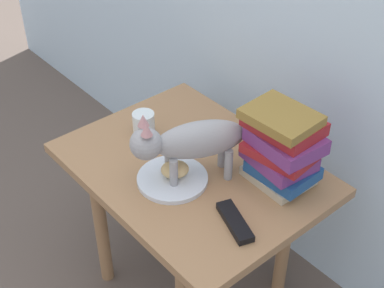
{
  "coord_description": "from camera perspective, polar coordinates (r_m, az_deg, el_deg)",
  "views": [
    {
      "loc": [
        0.97,
        -0.82,
        1.58
      ],
      "look_at": [
        0.0,
        0.0,
        0.62
      ],
      "focal_mm": 51.76,
      "sensor_mm": 36.0,
      "label": 1
    }
  ],
  "objects": [
    {
      "name": "candle_jar",
      "position": [
        1.75,
        -4.98,
        1.84
      ],
      "size": [
        0.07,
        0.07,
        0.08
      ],
      "color": "silver",
      "rests_on": "side_table"
    },
    {
      "name": "book_stack",
      "position": [
        1.54,
        9.26,
        -0.32
      ],
      "size": [
        0.22,
        0.17,
        0.24
      ],
      "color": "#BCB299",
      "rests_on": "side_table"
    },
    {
      "name": "plate",
      "position": [
        1.59,
        -2.03,
        -3.62
      ],
      "size": [
        0.2,
        0.2,
        0.01
      ],
      "primitive_type": "cylinder",
      "color": "silver",
      "rests_on": "side_table"
    },
    {
      "name": "cat",
      "position": [
        1.52,
        -0.21,
        0.29
      ],
      "size": [
        0.24,
        0.44,
        0.23
      ],
      "color": "#99999E",
      "rests_on": "side_table"
    },
    {
      "name": "tv_remote",
      "position": [
        1.46,
        4.44,
        -7.99
      ],
      "size": [
        0.16,
        0.09,
        0.02
      ],
      "primitive_type": "cube",
      "rotation": [
        0.0,
        0.0,
        -0.34
      ],
      "color": "black",
      "rests_on": "side_table"
    },
    {
      "name": "side_table",
      "position": [
        1.7,
        0.0,
        -4.21
      ],
      "size": [
        0.76,
        0.57,
        0.54
      ],
      "color": "#9E724C",
      "rests_on": "ground"
    },
    {
      "name": "bread_roll",
      "position": [
        1.57,
        -1.78,
        -2.63
      ],
      "size": [
        0.09,
        0.1,
        0.05
      ],
      "primitive_type": "ellipsoid",
      "rotation": [
        0.0,
        0.0,
        0.99
      ],
      "color": "#E0BC7A",
      "rests_on": "plate"
    },
    {
      "name": "ground_plane",
      "position": [
        2.03,
        0.0,
        -13.97
      ],
      "size": [
        6.0,
        6.0,
        0.0
      ],
      "primitive_type": "plane",
      "color": "brown"
    }
  ]
}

